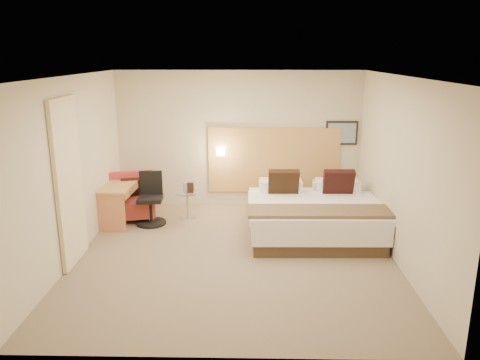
{
  "coord_description": "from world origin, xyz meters",
  "views": [
    {
      "loc": [
        0.22,
        -6.63,
        3.0
      ],
      "look_at": [
        0.07,
        0.65,
        1.03
      ],
      "focal_mm": 35.0,
      "sensor_mm": 36.0,
      "label": 1
    }
  ],
  "objects_px": {
    "side_table": "(187,203)",
    "desk": "(121,192)",
    "desk_chair": "(151,203)",
    "bed": "(312,214)",
    "lounge_chair": "(132,201)"
  },
  "relations": [
    {
      "from": "lounge_chair",
      "to": "desk",
      "type": "height_order",
      "value": "lounge_chair"
    },
    {
      "from": "bed",
      "to": "side_table",
      "type": "xyz_separation_m",
      "value": [
        -2.25,
        0.75,
        -0.07
      ]
    },
    {
      "from": "bed",
      "to": "side_table",
      "type": "distance_m",
      "value": 2.37
    },
    {
      "from": "bed",
      "to": "lounge_chair",
      "type": "height_order",
      "value": "bed"
    },
    {
      "from": "lounge_chair",
      "to": "side_table",
      "type": "bearing_deg",
      "value": 3.61
    },
    {
      "from": "side_table",
      "to": "desk_chair",
      "type": "relative_size",
      "value": 0.53
    },
    {
      "from": "side_table",
      "to": "desk",
      "type": "xyz_separation_m",
      "value": [
        -1.17,
        -0.24,
        0.3
      ]
    },
    {
      "from": "side_table",
      "to": "bed",
      "type": "bearing_deg",
      "value": -18.38
    },
    {
      "from": "desk",
      "to": "desk_chair",
      "type": "relative_size",
      "value": 1.26
    },
    {
      "from": "side_table",
      "to": "desk",
      "type": "height_order",
      "value": "desk"
    },
    {
      "from": "lounge_chair",
      "to": "desk",
      "type": "xyz_separation_m",
      "value": [
        -0.14,
        -0.17,
        0.23
      ]
    },
    {
      "from": "desk",
      "to": "desk_chair",
      "type": "xyz_separation_m",
      "value": [
        0.55,
        -0.09,
        -0.18
      ]
    },
    {
      "from": "lounge_chair",
      "to": "desk",
      "type": "distance_m",
      "value": 0.32
    },
    {
      "from": "side_table",
      "to": "desk_chair",
      "type": "bearing_deg",
      "value": -151.85
    },
    {
      "from": "lounge_chair",
      "to": "desk",
      "type": "relative_size",
      "value": 0.8
    }
  ]
}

